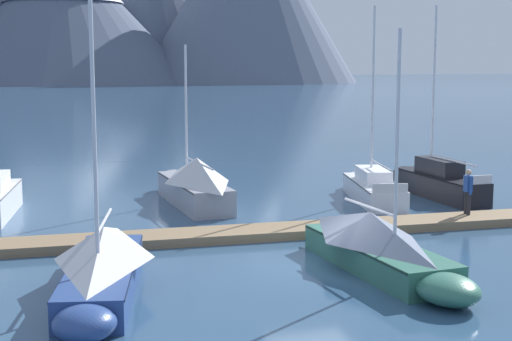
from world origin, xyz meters
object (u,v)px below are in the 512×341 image
object	(u,v)px
sailboat_far_berth	(371,186)
sailboat_outer_slip	(435,181)
sailboat_mid_dock_port	(192,182)
sailboat_second_berth	(102,264)
sailboat_mid_dock_starboard	(381,246)
person_on_dock	(468,189)

from	to	relation	value
sailboat_far_berth	sailboat_outer_slip	xyz separation A→B (m)	(3.08, -0.10, 0.11)
sailboat_far_berth	sailboat_mid_dock_port	bearing A→B (deg)	171.68
sailboat_second_berth	sailboat_mid_dock_starboard	distance (m)	7.76
sailboat_mid_dock_starboard	sailboat_outer_slip	distance (m)	13.07
sailboat_second_berth	sailboat_outer_slip	xyz separation A→B (m)	(15.56, 10.30, -0.10)
sailboat_mid_dock_starboard	sailboat_far_berth	bearing A→B (deg)	65.97
sailboat_mid_dock_starboard	person_on_dock	distance (m)	8.01
sailboat_second_berth	sailboat_mid_dock_starboard	size ratio (longest dim) A/B	1.01
sailboat_mid_dock_port	sailboat_mid_dock_starboard	distance (m)	12.08
sailboat_mid_dock_starboard	sailboat_outer_slip	xyz separation A→B (m)	(7.80, 10.48, -0.07)
sailboat_mid_dock_port	sailboat_far_berth	size ratio (longest dim) A/B	0.94
sailboat_second_berth	person_on_dock	distance (m)	14.73
sailboat_outer_slip	person_on_dock	world-z (taller)	sailboat_outer_slip
sailboat_outer_slip	person_on_dock	size ratio (longest dim) A/B	4.97
sailboat_mid_dock_port	sailboat_far_berth	xyz separation A→B (m)	(7.68, -1.12, -0.38)
person_on_dock	sailboat_mid_dock_starboard	bearing A→B (deg)	-139.58
sailboat_second_berth	sailboat_mid_dock_port	bearing A→B (deg)	67.41
sailboat_mid_dock_port	sailboat_outer_slip	xyz separation A→B (m)	(10.76, -1.23, -0.27)
sailboat_mid_dock_starboard	sailboat_far_berth	distance (m)	11.59
person_on_dock	sailboat_mid_dock_port	bearing A→B (deg)	144.21
sailboat_second_berth	sailboat_outer_slip	size ratio (longest dim) A/B	0.89
sailboat_mid_dock_port	sailboat_mid_dock_starboard	bearing A→B (deg)	-75.82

